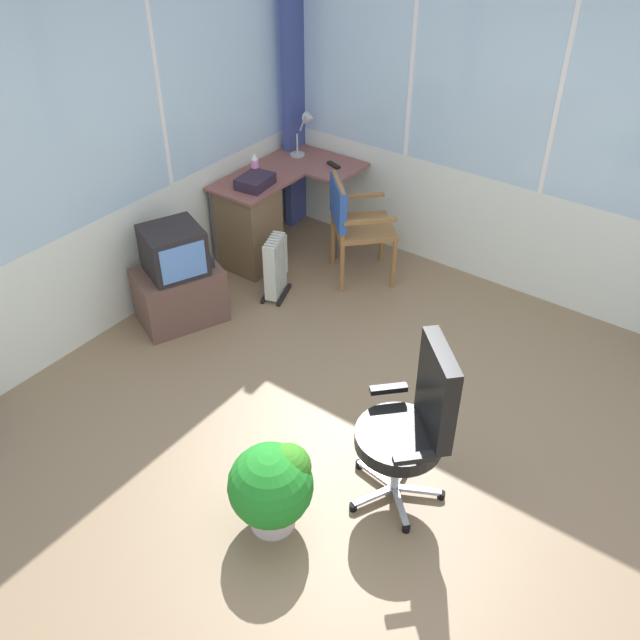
{
  "coord_description": "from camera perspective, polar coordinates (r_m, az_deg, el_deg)",
  "views": [
    {
      "loc": [
        -2.58,
        -1.52,
        3.32
      ],
      "look_at": [
        0.39,
        0.65,
        0.58
      ],
      "focal_mm": 39.16,
      "sensor_mm": 36.0,
      "label": 1
    }
  ],
  "objects": [
    {
      "name": "ground",
      "position": [
        4.49,
        3.89,
        -11.67
      ],
      "size": [
        5.69,
        5.78,
        0.06
      ],
      "primitive_type": "cube",
      "color": "#876E51"
    },
    {
      "name": "north_window_panel",
      "position": [
        5.11,
        -19.31,
        11.9
      ],
      "size": [
        4.69,
        0.07,
        2.71
      ],
      "color": "white",
      "rests_on": "ground"
    },
    {
      "name": "east_window_panel",
      "position": [
        5.54,
        18.47,
        14.01
      ],
      "size": [
        0.07,
        4.78,
        2.71
      ],
      "color": "white",
      "rests_on": "ground"
    },
    {
      "name": "curtain_corner",
      "position": [
        6.47,
        -2.04,
        18.47
      ],
      "size": [
        0.32,
        0.09,
        2.61
      ],
      "primitive_type": "cube",
      "rotation": [
        0.0,
        0.0,
        0.07
      ],
      "color": "#3A4788",
      "rests_on": "ground"
    },
    {
      "name": "desk",
      "position": [
        6.11,
        -5.47,
        8.03
      ],
      "size": [
        1.23,
        0.84,
        0.76
      ],
      "color": "brown",
      "rests_on": "ground"
    },
    {
      "name": "desk_lamp",
      "position": [
        6.38,
        -1.09,
        15.51
      ],
      "size": [
        0.23,
        0.2,
        0.39
      ],
      "color": "#B2B7BC",
      "rests_on": "desk"
    },
    {
      "name": "tv_remote",
      "position": [
        6.24,
        1.12,
        12.54
      ],
      "size": [
        0.09,
        0.16,
        0.02
      ],
      "primitive_type": "cube",
      "rotation": [
        0.0,
        0.0,
        -0.35
      ],
      "color": "black",
      "rests_on": "desk"
    },
    {
      "name": "spray_bottle",
      "position": [
        6.02,
        -5.35,
        12.44
      ],
      "size": [
        0.06,
        0.06,
        0.22
      ],
      "color": "pink",
      "rests_on": "desk"
    },
    {
      "name": "paper_tray",
      "position": [
        5.89,
        -5.33,
        11.22
      ],
      "size": [
        0.33,
        0.27,
        0.09
      ],
      "primitive_type": "cube",
      "rotation": [
        0.0,
        0.0,
        0.13
      ],
      "color": "#2B1F30",
      "rests_on": "desk"
    },
    {
      "name": "wooden_armchair",
      "position": [
        5.81,
        2.45,
        8.45
      ],
      "size": [
        0.68,
        0.68,
        0.9
      ],
      "color": "olive",
      "rests_on": "ground"
    },
    {
      "name": "office_chair",
      "position": [
        3.91,
        7.81,
        -8.07
      ],
      "size": [
        0.6,
        0.61,
        1.07
      ],
      "color": "#B7B7BF",
      "rests_on": "ground"
    },
    {
      "name": "tv_on_stand",
      "position": [
        5.49,
        -11.51,
        3.17
      ],
      "size": [
        0.76,
        0.66,
        0.81
      ],
      "color": "brown",
      "rests_on": "ground"
    },
    {
      "name": "space_heater",
      "position": [
        5.73,
        -3.61,
        4.43
      ],
      "size": [
        0.37,
        0.27,
        0.54
      ],
      "color": "silver",
      "rests_on": "ground"
    },
    {
      "name": "potted_plant",
      "position": [
        3.93,
        -3.87,
        -13.31
      ],
      "size": [
        0.48,
        0.48,
        0.56
      ],
      "color": "silver",
      "rests_on": "ground"
    }
  ]
}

